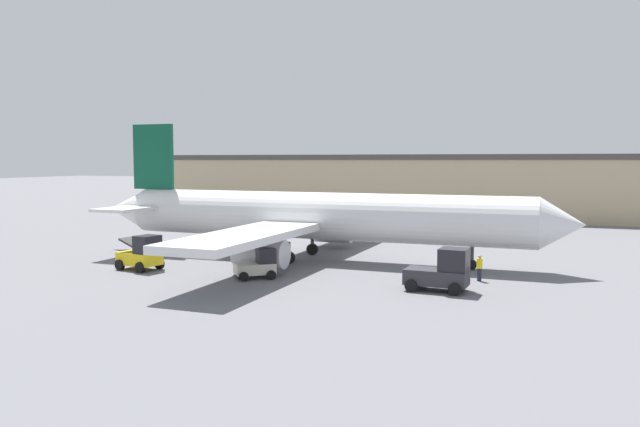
% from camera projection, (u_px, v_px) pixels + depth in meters
% --- Properties ---
extents(ground_plane, '(400.00, 400.00, 0.00)m').
position_uv_depth(ground_plane, '(320.00, 260.00, 47.12)').
color(ground_plane, slate).
extents(terminal_building, '(79.28, 13.29, 8.29)m').
position_uv_depth(terminal_building, '(453.00, 185.00, 83.82)').
color(terminal_building, tan).
rests_on(terminal_building, ground_plane).
extents(airplane, '(38.01, 32.53, 10.52)m').
position_uv_depth(airplane, '(309.00, 217.00, 47.18)').
color(airplane, silver).
rests_on(airplane, ground_plane).
extents(ground_crew_worker, '(0.37, 0.37, 1.67)m').
position_uv_depth(ground_crew_worker, '(479.00, 267.00, 38.95)').
color(ground_crew_worker, '#1E2338').
rests_on(ground_crew_worker, ground_plane).
extents(baggage_tug, '(3.67, 2.23, 2.54)m').
position_uv_depth(baggage_tug, '(442.00, 272.00, 35.88)').
color(baggage_tug, '#2D2D33').
rests_on(baggage_tug, ground_plane).
extents(belt_loader_truck, '(3.14, 2.50, 2.43)m').
position_uv_depth(belt_loader_truck, '(142.00, 254.00, 42.87)').
color(belt_loader_truck, yellow).
rests_on(belt_loader_truck, ground_plane).
extents(pushback_tug, '(3.05, 2.98, 1.95)m').
position_uv_depth(pushback_tug, '(258.00, 264.00, 39.96)').
color(pushback_tug, beige).
rests_on(pushback_tug, ground_plane).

